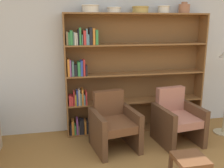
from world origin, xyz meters
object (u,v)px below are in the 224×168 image
at_px(bowl_sage, 114,9).
at_px(bowl_cream, 164,9).
at_px(armchair_cushioned, 177,119).
at_px(bowl_brass, 90,8).
at_px(footstool, 190,162).
at_px(bookshelf, 125,74).
at_px(bowl_stoneware, 140,9).
at_px(vase_tall, 184,8).
at_px(armchair_leather, 114,124).

relative_size(bowl_sage, bowl_cream, 1.11).
relative_size(bowl_sage, armchair_cushioned, 0.27).
bearing_deg(bowl_brass, footstool, -60.46).
relative_size(bowl_brass, armchair_cushioned, 0.33).
bearing_deg(bookshelf, footstool, -77.62).
relative_size(bowl_stoneware, vase_tall, 1.49).
distance_m(bowl_stoneware, bowl_cream, 0.41).
bearing_deg(vase_tall, bowl_stoneware, 180.00).
height_order(bookshelf, bowl_sage, bowl_sage).
relative_size(bookshelf, footstool, 6.58).
distance_m(vase_tall, armchair_leather, 2.29).
xyz_separation_m(bowl_brass, armchair_leather, (0.25, -0.61, -1.73)).
distance_m(bowl_cream, vase_tall, 0.37).
height_order(bookshelf, armchair_cushioned, bookshelf).
relative_size(bowl_sage, bowl_stoneware, 0.82).
height_order(bowl_stoneware, armchair_leather, bowl_stoneware).
xyz_separation_m(bowl_sage, vase_tall, (1.22, 0.00, 0.03)).
bearing_deg(bookshelf, bowl_stoneware, -6.61).
bearing_deg(bowl_stoneware, armchair_leather, -133.42).
distance_m(bookshelf, armchair_cushioned, 1.15).
distance_m(bowl_brass, armchair_leather, 1.85).
height_order(vase_tall, armchair_leather, vase_tall).
bearing_deg(armchair_cushioned, vase_tall, -124.27).
bearing_deg(bookshelf, bowl_cream, -2.49).
bearing_deg(bookshelf, vase_tall, -1.59).
height_order(bowl_brass, armchair_leather, bowl_brass).
bearing_deg(footstool, bowl_brass, 119.54).
bearing_deg(bowl_cream, armchair_leather, -148.29).
bearing_deg(armchair_leather, footstool, 112.98).
height_order(bowl_brass, bowl_stoneware, bowl_brass).
relative_size(bowl_sage, vase_tall, 1.22).
relative_size(bowl_sage, footstool, 0.63).
distance_m(bowl_sage, armchair_cushioned, 2.04).
height_order(bowl_cream, footstool, bowl_cream).
height_order(bowl_brass, armchair_cushioned, bowl_brass).
height_order(bowl_stoneware, bowl_cream, bowl_cream).
xyz_separation_m(vase_tall, armchair_cushioned, (-0.31, -0.61, -1.75)).
bearing_deg(armchair_leather, bowl_stoneware, -143.56).
bearing_deg(armchair_leather, bowl_cream, -158.43).
distance_m(bowl_sage, armchair_leather, 1.83).
bearing_deg(bowl_brass, bookshelf, 2.81).
height_order(armchair_cushioned, footstool, armchair_cushioned).
distance_m(bowl_stoneware, armchair_cushioned, 1.89).
bearing_deg(footstool, vase_tall, 69.04).
bearing_deg(bowl_sage, bookshelf, 8.19).
relative_size(bowl_brass, footstool, 0.77).
height_order(bowl_brass, bowl_sage, bowl_brass).
bearing_deg(bookshelf, armchair_leather, -117.36).
bearing_deg(bowl_sage, bowl_cream, 0.00).
bearing_deg(bowl_stoneware, vase_tall, 0.00).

